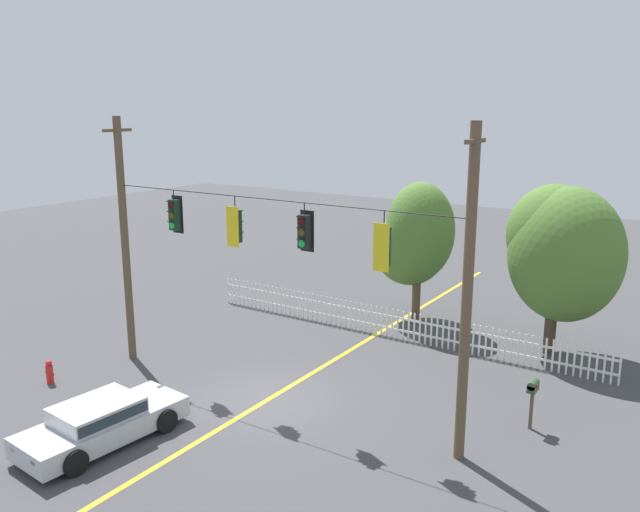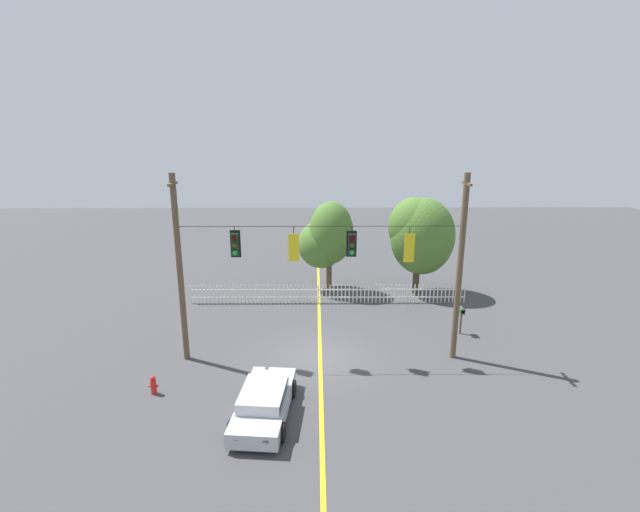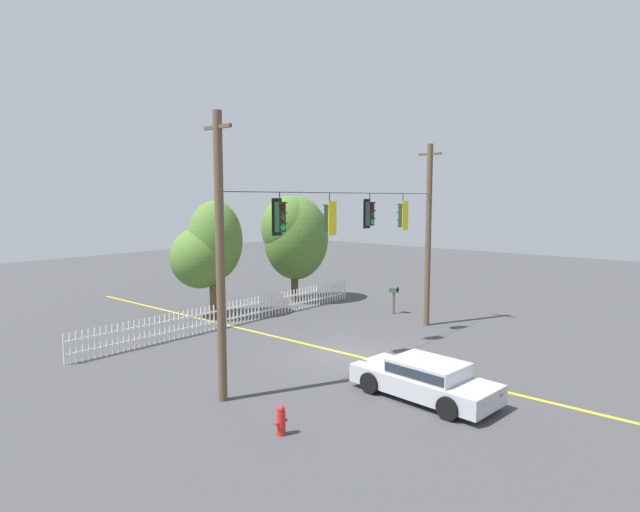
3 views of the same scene
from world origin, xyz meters
name	(u,v)px [view 1 (image 1 of 3)]	position (x,y,z in m)	size (l,w,h in m)	color
ground	(269,399)	(0.00, 0.00, 0.00)	(80.00, 80.00, 0.00)	#424244
lane_centerline_stripe	(269,399)	(0.00, 0.00, 0.00)	(0.16, 36.00, 0.01)	gold
signal_support_span	(266,263)	(0.00, 0.00, 4.18)	(12.12, 1.10, 8.19)	brown
traffic_signal_southbound_primary	(175,215)	(-3.55, 0.01, 5.22)	(0.43, 0.38, 1.36)	black
traffic_signal_northbound_primary	(235,226)	(-1.10, -0.01, 5.12)	(0.43, 0.38, 1.46)	black
traffic_signal_eastbound_side	(305,231)	(1.32, 0.01, 5.21)	(0.43, 0.38, 1.35)	black
traffic_signal_westbound_side	(383,247)	(3.71, -0.01, 5.09)	(0.43, 0.38, 1.52)	black
white_picket_fence	(390,323)	(0.53, 6.73, 0.56)	(16.04, 0.06, 1.12)	white
autumn_maple_near_fence	(415,240)	(0.47, 8.86, 3.37)	(3.38, 3.12, 5.68)	brown
autumn_maple_mid	(560,250)	(6.05, 8.51, 3.71)	(4.00, 3.36, 5.94)	#473828
parked_car	(101,421)	(-2.03, -4.37, 0.60)	(2.16, 4.44, 1.15)	#B7BABF
fire_hydrant	(50,372)	(-6.45, -2.86, 0.37)	(0.38, 0.22, 0.76)	red
roadside_mailbox	(533,389)	(7.00, 2.45, 1.14)	(0.25, 0.44, 1.40)	brown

